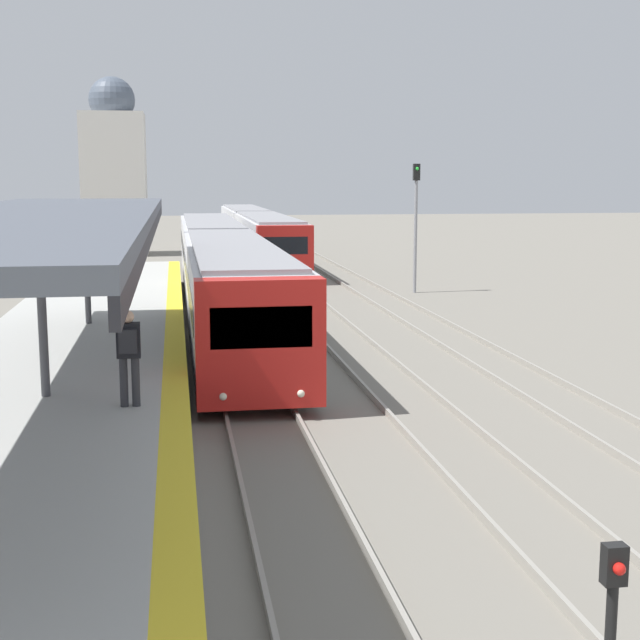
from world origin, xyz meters
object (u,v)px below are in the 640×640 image
(person_on_platform, at_px, (129,350))
(train_near, at_px, (220,265))
(signal_mast_far, at_px, (416,213))
(signal_post_near, at_px, (612,618))
(train_far, at_px, (255,232))

(person_on_platform, xyz_separation_m, train_near, (2.48, 18.52, -0.31))
(train_near, xyz_separation_m, signal_mast_far, (8.54, 3.42, 1.76))
(signal_post_near, bearing_deg, train_near, 94.24)
(person_on_platform, relative_size, signal_mast_far, 0.30)
(train_near, xyz_separation_m, train_far, (3.32, 22.17, -0.06))
(train_far, bearing_deg, person_on_platform, -98.11)
(train_far, xyz_separation_m, signal_mast_far, (5.21, -18.75, 1.82))
(train_near, relative_size, signal_post_near, 18.45)
(train_near, height_order, signal_mast_far, signal_mast_far)
(train_near, distance_m, signal_post_near, 27.05)
(person_on_platform, bearing_deg, train_near, 82.38)
(signal_post_near, distance_m, signal_mast_far, 31.17)
(train_near, bearing_deg, signal_mast_far, 21.83)
(train_far, relative_size, signal_mast_far, 5.66)
(signal_mast_far, bearing_deg, train_near, -158.17)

